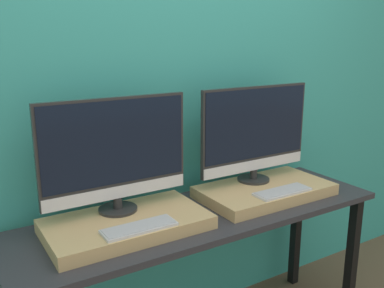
# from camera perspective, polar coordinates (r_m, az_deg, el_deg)

# --- Properties ---
(wall_back) EXTENTS (8.00, 0.04, 2.60)m
(wall_back) POSITION_cam_1_polar(r_m,az_deg,el_deg) (2.22, -3.35, 6.63)
(wall_back) COLOR teal
(wall_back) RESTS_ON ground_plane
(workbench) EXTENTS (1.84, 0.55, 0.78)m
(workbench) POSITION_cam_1_polar(r_m,az_deg,el_deg) (2.11, 1.48, -11.29)
(workbench) COLOR #2D2D33
(workbench) RESTS_ON ground_plane
(wooden_riser_left) EXTENTS (0.69, 0.39, 0.06)m
(wooden_riser_left) POSITION_cam_1_polar(r_m,az_deg,el_deg) (1.90, -8.68, -10.51)
(wooden_riser_left) COLOR tan
(wooden_riser_left) RESTS_ON workbench
(monitor_left) EXTENTS (0.67, 0.17, 0.51)m
(monitor_left) POSITION_cam_1_polar(r_m,az_deg,el_deg) (1.88, -10.17, -1.07)
(monitor_left) COLOR #282828
(monitor_left) RESTS_ON wooden_riser_left
(keyboard_left) EXTENTS (0.31, 0.11, 0.01)m
(keyboard_left) POSITION_cam_1_polar(r_m,az_deg,el_deg) (1.77, -7.04, -10.97)
(keyboard_left) COLOR silver
(keyboard_left) RESTS_ON wooden_riser_left
(wooden_riser_right) EXTENTS (0.69, 0.39, 0.06)m
(wooden_riser_right) POSITION_cam_1_polar(r_m,az_deg,el_deg) (2.29, 9.69, -6.14)
(wooden_riser_right) COLOR tan
(wooden_riser_right) RESTS_ON workbench
(monitor_right) EXTENTS (0.67, 0.17, 0.51)m
(monitor_right) POSITION_cam_1_polar(r_m,az_deg,el_deg) (2.27, 8.44, 1.67)
(monitor_right) COLOR #282828
(monitor_right) RESTS_ON wooden_riser_right
(keyboard_right) EXTENTS (0.31, 0.11, 0.01)m
(keyboard_right) POSITION_cam_1_polar(r_m,az_deg,el_deg) (2.19, 11.97, -6.21)
(keyboard_right) COLOR silver
(keyboard_right) RESTS_ON wooden_riser_right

